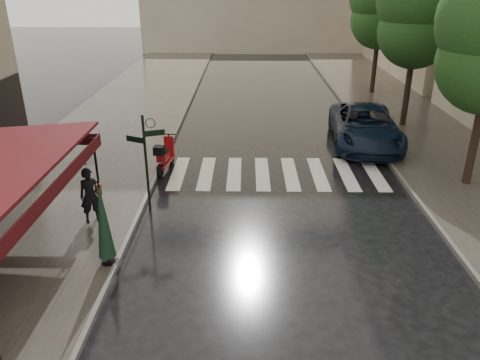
{
  "coord_description": "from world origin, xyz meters",
  "views": [
    {
      "loc": [
        1.83,
        -10.17,
        6.82
      ],
      "look_at": [
        1.66,
        2.19,
        1.4
      ],
      "focal_mm": 35.0,
      "sensor_mm": 36.0,
      "label": 1
    }
  ],
  "objects_px": {
    "parked_car": "(365,126)",
    "parasol_back": "(103,220)",
    "scooter": "(165,157)",
    "pedestrian_with_umbrella": "(87,170)"
  },
  "relations": [
    {
      "from": "scooter",
      "to": "pedestrian_with_umbrella",
      "type": "bearing_deg",
      "value": -101.7
    },
    {
      "from": "pedestrian_with_umbrella",
      "to": "parasol_back",
      "type": "xyz_separation_m",
      "value": [
        1.05,
        -2.21,
        -0.4
      ]
    },
    {
      "from": "scooter",
      "to": "parked_car",
      "type": "bearing_deg",
      "value": 29.48
    },
    {
      "from": "scooter",
      "to": "parked_car",
      "type": "distance_m",
      "value": 8.83
    },
    {
      "from": "pedestrian_with_umbrella",
      "to": "parked_car",
      "type": "bearing_deg",
      "value": 6.84
    },
    {
      "from": "pedestrian_with_umbrella",
      "to": "parked_car",
      "type": "relative_size",
      "value": 0.42
    },
    {
      "from": "parked_car",
      "to": "scooter",
      "type": "bearing_deg",
      "value": -153.63
    },
    {
      "from": "parked_car",
      "to": "parasol_back",
      "type": "bearing_deg",
      "value": -127.19
    },
    {
      "from": "parked_car",
      "to": "parasol_back",
      "type": "height_order",
      "value": "parasol_back"
    },
    {
      "from": "pedestrian_with_umbrella",
      "to": "scooter",
      "type": "height_order",
      "value": "pedestrian_with_umbrella"
    }
  ]
}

